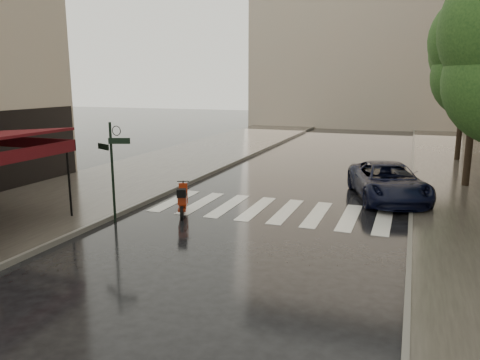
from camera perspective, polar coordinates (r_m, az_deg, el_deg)
The scene contains 11 objects.
ground at distance 12.20m, azimuth -18.43°, elevation -9.28°, with size 120.00×120.00×0.00m, color black.
sidewalk_near at distance 24.28m, azimuth -9.19°, elevation 1.71°, with size 6.00×60.00×0.12m, color #38332D.
curb_near at distance 22.94m, azimuth -2.53°, elevation 1.30°, with size 0.12×60.00×0.16m, color #595651.
curb_far at distance 21.21m, azimuth 20.23°, elevation -0.30°, with size 0.12×60.00×0.16m, color #595651.
crosswalk at distance 15.99m, azimuth 3.81°, elevation -3.65°, with size 7.85×3.20×0.01m.
signpost at distance 14.74m, azimuth -15.31°, elevation 1.90°, with size 1.17×0.29×3.10m.
backdrop_building at distance 47.34m, azimuth 15.71°, elevation 18.38°, with size 22.00×6.00×20.00m, color #B9A38D.
tree_mid at distance 20.95m, azimuth 27.13°, elevation 14.21°, with size 3.80×3.80×8.34m.
tree_far at distance 27.92m, azimuth 25.89°, elevation 13.13°, with size 3.80×3.80×8.16m.
scooter at distance 15.36m, azimuth -7.02°, elevation -2.55°, with size 0.81×1.46×1.02m.
parked_car at distance 18.05m, azimuth 17.60°, elevation -0.19°, with size 2.26×4.89×1.36m, color black.
Camera 1 is at (7.30, -8.79, 4.27)m, focal length 35.00 mm.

